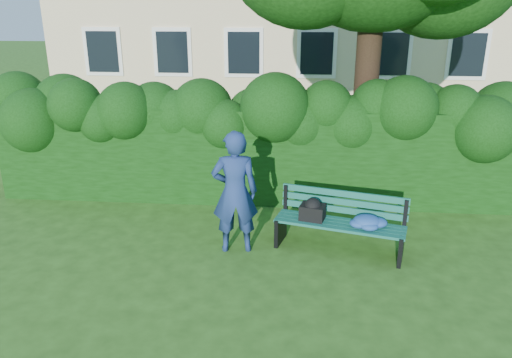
{
  "coord_description": "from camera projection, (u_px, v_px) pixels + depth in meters",
  "views": [
    {
      "loc": [
        0.63,
        -6.87,
        3.64
      ],
      "look_at": [
        0.0,
        0.6,
        0.95
      ],
      "focal_mm": 35.0,
      "sensor_mm": 36.0,
      "label": 1
    }
  ],
  "objects": [
    {
      "name": "park_bench",
      "position": [
        342.0,
        220.0,
        7.55
      ],
      "size": [
        2.02,
        1.04,
        0.89
      ],
      "rotation": [
        0.0,
        0.0,
        -0.26
      ],
      "color": "#0D4541",
      "rests_on": "ground"
    },
    {
      "name": "man_reading",
      "position": [
        235.0,
        192.0,
        7.42
      ],
      "size": [
        0.75,
        0.55,
        1.89
      ],
      "primitive_type": "imported",
      "rotation": [
        0.0,
        0.0,
        3.29
      ],
      "color": "navy",
      "rests_on": "ground"
    },
    {
      "name": "hedge",
      "position": [
        263.0,
        153.0,
        9.48
      ],
      "size": [
        10.0,
        1.0,
        1.8
      ],
      "color": "black",
      "rests_on": "ground"
    },
    {
      "name": "ground",
      "position": [
        253.0,
        250.0,
        7.72
      ],
      "size": [
        80.0,
        80.0,
        0.0
      ],
      "primitive_type": "plane",
      "color": "#2C4E17",
      "rests_on": "ground"
    }
  ]
}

